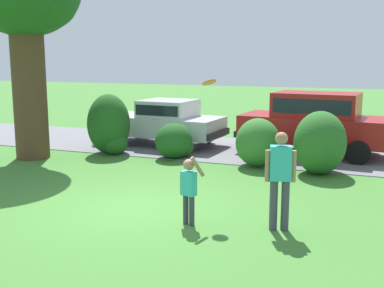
{
  "coord_description": "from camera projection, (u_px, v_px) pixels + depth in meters",
  "views": [
    {
      "loc": [
        4.6,
        -8.3,
        3.0
      ],
      "look_at": [
        0.73,
        1.52,
        1.1
      ],
      "focal_mm": 45.58,
      "sensor_mm": 36.0,
      "label": 1
    }
  ],
  "objects": [
    {
      "name": "shrub_near_tree",
      "position": [
        109.0,
        126.0,
        15.12
      ],
      "size": [
        1.31,
        1.43,
        1.86
      ],
      "color": "#1E511C",
      "rests_on": "ground"
    },
    {
      "name": "oak_tree_large",
      "position": [
        27.0,
        1.0,
        13.95
      ],
      "size": [
        3.26,
        3.32,
        6.31
      ],
      "color": "#513823",
      "rests_on": "ground"
    },
    {
      "name": "parked_sedan",
      "position": [
        163.0,
        121.0,
        16.54
      ],
      "size": [
        4.5,
        2.3,
        1.56
      ],
      "color": "silver",
      "rests_on": "ground"
    },
    {
      "name": "child_thrower",
      "position": [
        189.0,
        186.0,
        8.7
      ],
      "size": [
        0.48,
        0.23,
        1.29
      ],
      "color": "#383842",
      "rests_on": "ground"
    },
    {
      "name": "shrub_centre_right",
      "position": [
        320.0,
        143.0,
        12.51
      ],
      "size": [
        1.33,
        1.54,
        1.63
      ],
      "color": "#286023",
      "rests_on": "ground"
    },
    {
      "name": "shrub_centre",
      "position": [
        259.0,
        144.0,
        13.4
      ],
      "size": [
        1.22,
        1.34,
        1.34
      ],
      "color": "#33702B",
      "rests_on": "ground"
    },
    {
      "name": "parked_suv",
      "position": [
        316.0,
        120.0,
        14.92
      ],
      "size": [
        4.81,
        2.34,
        1.92
      ],
      "color": "maroon",
      "rests_on": "ground"
    },
    {
      "name": "adult_onlooker",
      "position": [
        280.0,
        176.0,
        8.38
      ],
      "size": [
        0.51,
        0.31,
        1.74
      ],
      "color": "#3F3F4C",
      "rests_on": "ground"
    },
    {
      "name": "shrub_centre_left",
      "position": [
        175.0,
        142.0,
        14.5
      ],
      "size": [
        1.09,
        1.22,
        1.06
      ],
      "color": "#1E511C",
      "rests_on": "ground"
    },
    {
      "name": "driveway_strip",
      "position": [
        229.0,
        149.0,
        15.92
      ],
      "size": [
        28.0,
        4.4,
        0.02
      ],
      "primitive_type": "cube",
      "color": "slate",
      "rests_on": "ground"
    },
    {
      "name": "ground_plane",
      "position": [
        131.0,
        208.0,
        9.79
      ],
      "size": [
        80.0,
        80.0,
        0.0
      ],
      "primitive_type": "plane",
      "color": "#3D752D"
    },
    {
      "name": "frisbee",
      "position": [
        209.0,
        82.0,
        9.37
      ],
      "size": [
        0.29,
        0.28,
        0.17
      ],
      "color": "orange"
    }
  ]
}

